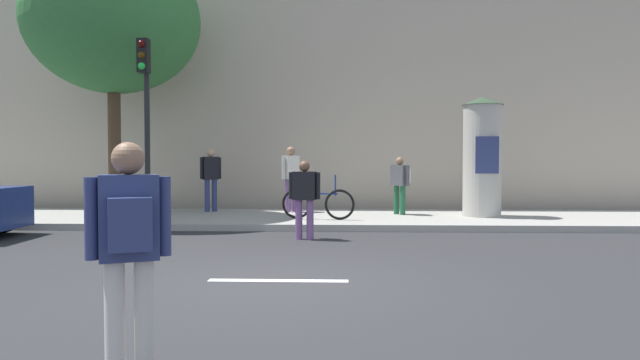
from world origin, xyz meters
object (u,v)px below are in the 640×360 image
(poster_column, at_px, (482,156))
(pedestrian_with_backpack, at_px, (291,173))
(pedestrian_in_red_top, at_px, (129,239))
(pedestrian_tallest, at_px, (305,193))
(traffic_light, at_px, (145,99))
(street_tree, at_px, (113,20))
(pedestrian_in_light_jacket, at_px, (211,174))
(bicycle_leaning, at_px, (318,203))
(pedestrian_with_bag, at_px, (400,180))

(poster_column, relative_size, pedestrian_with_backpack, 1.68)
(poster_column, bearing_deg, pedestrian_in_red_top, -115.89)
(pedestrian_with_backpack, bearing_deg, pedestrian_tallest, -81.32)
(traffic_light, distance_m, street_tree, 3.30)
(traffic_light, xyz_separation_m, pedestrian_in_light_jacket, (0.79, 2.84, -1.74))
(pedestrian_in_red_top, distance_m, pedestrian_in_light_jacket, 11.53)
(street_tree, height_order, bicycle_leaning, street_tree)
(pedestrian_with_bag, bearing_deg, pedestrian_tallest, -121.81)
(pedestrian_tallest, xyz_separation_m, pedestrian_in_light_jacket, (-2.85, 4.25, 0.26))
(pedestrian_in_red_top, bearing_deg, bicycle_leaning, 84.33)
(bicycle_leaning, bearing_deg, pedestrian_in_light_jacket, 147.35)
(pedestrian_in_light_jacket, bearing_deg, pedestrian_with_backpack, 0.76)
(pedestrian_with_bag, relative_size, bicycle_leaning, 0.85)
(pedestrian_with_backpack, bearing_deg, pedestrian_in_red_top, -90.59)
(pedestrian_with_backpack, bearing_deg, pedestrian_with_bag, -12.66)
(traffic_light, height_order, poster_column, traffic_light)
(poster_column, height_order, bicycle_leaning, poster_column)
(street_tree, bearing_deg, pedestrian_in_red_top, -67.31)
(traffic_light, distance_m, pedestrian_in_red_top, 9.18)
(pedestrian_with_backpack, bearing_deg, street_tree, -168.17)
(street_tree, height_order, pedestrian_in_red_top, street_tree)
(traffic_light, xyz_separation_m, pedestrian_tallest, (3.64, -1.41, -1.99))
(pedestrian_tallest, xyz_separation_m, bicycle_leaning, (0.16, 2.32, -0.38))
(traffic_light, xyz_separation_m, pedestrian_with_backpack, (2.99, 2.87, -1.71))
(poster_column, xyz_separation_m, pedestrian_tallest, (-4.25, -3.24, -0.75))
(pedestrian_in_light_jacket, relative_size, pedestrian_with_backpack, 0.98)
(pedestrian_in_red_top, height_order, pedestrian_in_light_jacket, pedestrian_in_light_jacket)
(bicycle_leaning, bearing_deg, pedestrian_tallest, -94.05)
(pedestrian_in_red_top, xyz_separation_m, bicycle_leaning, (0.93, 9.41, -0.45))
(street_tree, distance_m, pedestrian_with_bag, 8.45)
(pedestrian_in_light_jacket, bearing_deg, street_tree, -158.29)
(pedestrian_in_red_top, xyz_separation_m, pedestrian_in_light_jacket, (-2.08, 11.34, 0.18))
(poster_column, bearing_deg, pedestrian_with_backpack, 168.09)
(pedestrian_in_light_jacket, height_order, pedestrian_with_backpack, pedestrian_with_backpack)
(pedestrian_in_light_jacket, xyz_separation_m, bicycle_leaning, (3.01, -1.93, -0.63))
(pedestrian_tallest, height_order, pedestrian_with_backpack, pedestrian_with_backpack)
(pedestrian_in_red_top, bearing_deg, poster_column, 64.11)
(traffic_light, relative_size, poster_column, 1.37)
(pedestrian_in_red_top, bearing_deg, traffic_light, 108.67)
(pedestrian_tallest, xyz_separation_m, pedestrian_in_red_top, (-0.77, -7.09, 0.07))
(poster_column, relative_size, pedestrian_in_light_jacket, 1.71)
(traffic_light, distance_m, pedestrian_in_light_jacket, 3.42)
(street_tree, distance_m, pedestrian_in_light_jacket, 4.67)
(pedestrian_tallest, bearing_deg, pedestrian_with_backpack, 98.68)
(pedestrian_tallest, xyz_separation_m, pedestrian_with_bag, (2.25, 3.63, 0.12))
(pedestrian_tallest, height_order, bicycle_leaning, pedestrian_tallest)
(street_tree, distance_m, pedestrian_tallest, 7.44)
(traffic_light, relative_size, street_tree, 0.59)
(pedestrian_in_red_top, bearing_deg, pedestrian_with_bag, 74.27)
(street_tree, xyz_separation_m, pedestrian_with_bag, (7.38, 0.29, -4.10))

